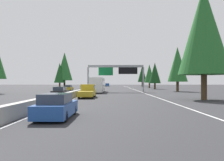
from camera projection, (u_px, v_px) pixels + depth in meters
ground_plane at (95, 90)px, 64.95m from camera, size 320.00×320.00×0.00m
median_barrier at (99, 87)px, 84.95m from camera, size 180.00×0.56×0.90m
shoulder_stripe_right at (132, 89)px, 74.85m from camera, size 160.00×0.16×0.01m
shoulder_stripe_median at (98, 89)px, 74.94m from camera, size 160.00×0.16×0.01m
sign_gantry_overhead at (117, 71)px, 49.98m from camera, size 0.50×12.68×6.00m
sedan_near_center at (57, 107)px, 13.38m from camera, size 4.40×1.80×1.47m
pickup_mid_center at (88, 91)px, 31.64m from camera, size 5.60×2.00×1.86m
bus_far_left at (98, 84)px, 48.40m from camera, size 11.50×2.55×3.10m
minivan_distant_b at (107, 85)px, 120.15m from camera, size 5.00×1.95×1.69m
oncoming_near at (69, 88)px, 59.62m from camera, size 4.40×1.80×1.47m
oncoming_far at (60, 92)px, 34.02m from camera, size 4.40×1.80×1.47m
conifer_right_foreground at (204, 30)px, 27.32m from camera, size 6.16×6.16×14.01m
conifer_right_near at (178, 64)px, 53.01m from camera, size 4.63×4.63×10.53m
conifer_right_mid at (155, 73)px, 71.65m from camera, size 3.75×3.75×8.53m
conifer_right_far at (149, 74)px, 90.26m from camera, size 4.14×4.14×9.41m
conifer_right_distant at (142, 74)px, 117.07m from camera, size 4.79×4.79×10.89m
conifer_left_mid at (60, 73)px, 81.74m from camera, size 4.08×4.08×9.27m
conifer_left_far at (65, 66)px, 83.45m from camera, size 5.87×5.87×13.34m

